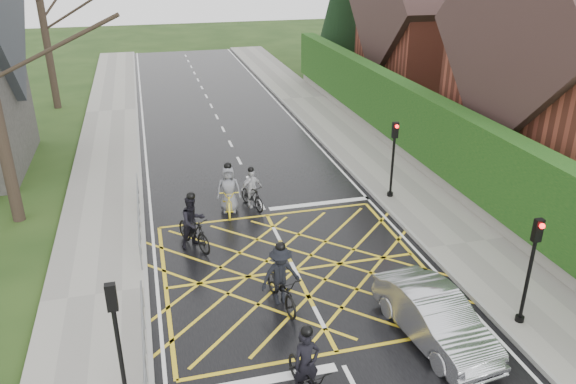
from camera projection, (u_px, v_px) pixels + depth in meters
name	position (u px, v px, depth m)	size (l,w,h in m)	color
ground	(295.00, 270.00, 17.66)	(120.00, 120.00, 0.00)	black
road	(295.00, 270.00, 17.66)	(9.00, 80.00, 0.01)	black
sidewalk_right	(465.00, 244.00, 19.02)	(3.00, 80.00, 0.15)	gray
sidewalk_left	(96.00, 296.00, 16.24)	(3.00, 80.00, 0.15)	gray
stone_wall	(429.00, 169.00, 24.61)	(0.50, 38.00, 0.70)	slate
hedge	(433.00, 131.00, 23.90)	(0.90, 38.00, 2.80)	#0F3811
house_far	(446.00, 31.00, 35.19)	(9.80, 8.80, 10.30)	brown
conifer	(343.00, 8.00, 41.07)	(4.60, 4.60, 10.00)	black
railing_south	(144.00, 346.00, 13.18)	(0.05, 5.04, 1.03)	slate
railing_north	(138.00, 210.00, 19.80)	(0.05, 6.04, 1.03)	slate
traffic_light_ne	(393.00, 161.00, 21.87)	(0.24, 0.31, 3.21)	black
traffic_light_se	(529.00, 273.00, 14.45)	(0.24, 0.31, 3.21)	black
traffic_light_sw	(119.00, 346.00, 11.83)	(0.24, 0.31, 3.21)	black
cyclist_rear	(307.00, 375.00, 12.54)	(0.97, 2.03, 1.89)	black
cyclist_back	(193.00, 227.00, 18.74)	(1.35, 2.05, 2.00)	black
cyclist_mid	(281.00, 282.00, 15.76)	(1.26, 2.11, 1.97)	black
cyclist_front	(252.00, 193.00, 21.62)	(0.99, 1.73, 1.67)	black
cyclist_lead	(229.00, 195.00, 21.22)	(1.02, 2.14, 2.00)	yellow
car	(435.00, 317.00, 14.36)	(1.42, 4.07, 1.34)	#ACAEB3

